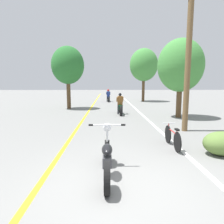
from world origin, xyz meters
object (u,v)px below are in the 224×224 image
(roadside_tree_right_far, at_px, (144,65))
(motorcycle_foreground, at_px, (107,157))
(motorcycle_rider_lead, at_px, (120,106))
(motorcycle_rider_far, at_px, (108,97))
(bicycle_parked, at_px, (172,137))
(roadside_tree_right_near, at_px, (181,66))
(utility_pole, at_px, (189,43))
(roadside_tree_left, at_px, (68,66))

(roadside_tree_right_far, distance_m, motorcycle_foreground, 19.71)
(motorcycle_foreground, height_order, motorcycle_rider_lead, motorcycle_rider_lead)
(motorcycle_rider_far, relative_size, bicycle_parked, 1.26)
(roadside_tree_right_near, distance_m, motorcycle_foreground, 9.34)
(utility_pole, distance_m, motorcycle_foreground, 6.40)
(roadside_tree_right_far, height_order, motorcycle_rider_lead, roadside_tree_right_far)
(roadside_tree_right_near, relative_size, motorcycle_rider_lead, 2.31)
(motorcycle_foreground, bearing_deg, utility_pole, 51.11)
(roadside_tree_right_near, relative_size, bicycle_parked, 2.98)
(utility_pole, height_order, roadside_tree_left, utility_pole)
(roadside_tree_right_far, relative_size, motorcycle_rider_lead, 2.94)
(roadside_tree_right_far, bearing_deg, roadside_tree_left, -138.03)
(roadside_tree_right_far, relative_size, bicycle_parked, 3.80)
(roadside_tree_right_near, distance_m, motorcycle_rider_far, 11.92)
(utility_pole, distance_m, roadside_tree_right_near, 3.70)
(roadside_tree_right_far, bearing_deg, utility_pole, -92.89)
(roadside_tree_right_near, xyz_separation_m, bicycle_parked, (-2.26, -5.80, -2.80))
(roadside_tree_right_near, height_order, motorcycle_foreground, roadside_tree_right_near)
(roadside_tree_right_near, xyz_separation_m, motorcycle_rider_far, (-4.30, 10.81, -2.60))
(motorcycle_rider_far, xyz_separation_m, bicycle_parked, (2.04, -16.61, -0.20))
(roadside_tree_right_far, bearing_deg, bicycle_parked, -96.85)
(utility_pole, bearing_deg, roadside_tree_right_near, 74.70)
(roadside_tree_right_near, distance_m, motorcycle_rider_lead, 4.60)
(motorcycle_foreground, xyz_separation_m, motorcycle_rider_lead, (0.87, 9.16, 0.10))
(roadside_tree_left, bearing_deg, motorcycle_rider_far, 62.45)
(utility_pole, xyz_separation_m, motorcycle_rider_lead, (-2.57, 4.90, -3.21))
(roadside_tree_right_near, relative_size, motorcycle_foreground, 2.28)
(roadside_tree_left, bearing_deg, utility_pole, -50.30)
(motorcycle_rider_lead, bearing_deg, roadside_tree_right_far, 71.22)
(roadside_tree_left, distance_m, motorcycle_rider_lead, 5.92)
(utility_pole, distance_m, roadside_tree_right_far, 14.66)
(roadside_tree_right_far, distance_m, motorcycle_rider_far, 5.46)
(roadside_tree_left, relative_size, motorcycle_rider_lead, 2.47)
(utility_pole, bearing_deg, motorcycle_rider_lead, 117.71)
(roadside_tree_right_near, distance_m, bicycle_parked, 6.82)
(motorcycle_foreground, xyz_separation_m, bicycle_parked, (2.15, 1.99, -0.10))
(utility_pole, relative_size, roadside_tree_left, 1.44)
(utility_pole, distance_m, roadside_tree_left, 10.40)
(utility_pole, xyz_separation_m, bicycle_parked, (-1.29, -2.28, -3.41))
(roadside_tree_left, height_order, motorcycle_rider_far, roadside_tree_left)
(utility_pole, distance_m, motorcycle_rider_far, 15.06)
(roadside_tree_right_near, relative_size, roadside_tree_left, 0.94)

